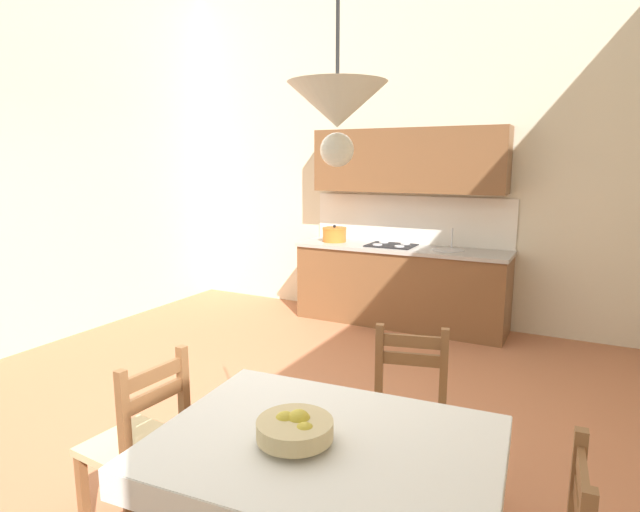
{
  "coord_description": "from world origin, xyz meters",
  "views": [
    {
      "loc": [
        1.98,
        -2.56,
        1.83
      ],
      "look_at": [
        -0.02,
        1.28,
        1.05
      ],
      "focal_mm": 29.26,
      "sensor_mm": 36.0,
      "label": 1
    }
  ],
  "objects_px": {
    "kitchen_cabinetry": "(402,250)",
    "dining_chair_tv_side": "(139,445)",
    "dining_table": "(325,469)",
    "dining_chair_kitchen_side": "(408,420)",
    "fruit_bowl": "(295,429)",
    "pendant_lamp": "(337,108)"
  },
  "relations": [
    {
      "from": "dining_chair_tv_side",
      "to": "fruit_bowl",
      "type": "bearing_deg",
      "value": -5.28
    },
    {
      "from": "fruit_bowl",
      "to": "dining_table",
      "type": "bearing_deg",
      "value": 37.77
    },
    {
      "from": "dining_chair_tv_side",
      "to": "dining_chair_kitchen_side",
      "type": "bearing_deg",
      "value": 38.24
    },
    {
      "from": "dining_chair_tv_side",
      "to": "dining_chair_kitchen_side",
      "type": "xyz_separation_m",
      "value": [
        1.11,
        0.87,
        0.0
      ]
    },
    {
      "from": "dining_table",
      "to": "dining_chair_tv_side",
      "type": "relative_size",
      "value": 1.53
    },
    {
      "from": "dining_table",
      "to": "dining_chair_kitchen_side",
      "type": "height_order",
      "value": "dining_chair_kitchen_side"
    },
    {
      "from": "kitchen_cabinetry",
      "to": "dining_chair_tv_side",
      "type": "bearing_deg",
      "value": -90.66
    },
    {
      "from": "kitchen_cabinetry",
      "to": "dining_chair_tv_side",
      "type": "xyz_separation_m",
      "value": [
        -0.04,
        -3.87,
        -0.41
      ]
    },
    {
      "from": "dining_table",
      "to": "fruit_bowl",
      "type": "height_order",
      "value": "fruit_bowl"
    },
    {
      "from": "kitchen_cabinetry",
      "to": "dining_chair_kitchen_side",
      "type": "xyz_separation_m",
      "value": [
        1.06,
        -3.0,
        -0.41
      ]
    },
    {
      "from": "dining_chair_tv_side",
      "to": "dining_table",
      "type": "bearing_deg",
      "value": -0.87
    },
    {
      "from": "dining_chair_tv_side",
      "to": "kitchen_cabinetry",
      "type": "bearing_deg",
      "value": 89.34
    },
    {
      "from": "fruit_bowl",
      "to": "pendant_lamp",
      "type": "relative_size",
      "value": 0.37
    },
    {
      "from": "dining_table",
      "to": "dining_chair_kitchen_side",
      "type": "relative_size",
      "value": 1.53
    },
    {
      "from": "dining_table",
      "to": "dining_chair_tv_side",
      "type": "xyz_separation_m",
      "value": [
        -1.05,
        0.02,
        -0.19
      ]
    },
    {
      "from": "dining_table",
      "to": "dining_chair_kitchen_side",
      "type": "distance_m",
      "value": 0.91
    },
    {
      "from": "pendant_lamp",
      "to": "kitchen_cabinetry",
      "type": "bearing_deg",
      "value": 105.45
    },
    {
      "from": "kitchen_cabinetry",
      "to": "pendant_lamp",
      "type": "relative_size",
      "value": 2.96
    },
    {
      "from": "dining_chair_kitchen_side",
      "to": "kitchen_cabinetry",
      "type": "bearing_deg",
      "value": 109.49
    },
    {
      "from": "dining_chair_kitchen_side",
      "to": "fruit_bowl",
      "type": "relative_size",
      "value": 3.1
    },
    {
      "from": "dining_table",
      "to": "dining_chair_kitchen_side",
      "type": "xyz_separation_m",
      "value": [
        0.06,
        0.89,
        -0.19
      ]
    },
    {
      "from": "dining_chair_tv_side",
      "to": "fruit_bowl",
      "type": "distance_m",
      "value": 1.03
    }
  ]
}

